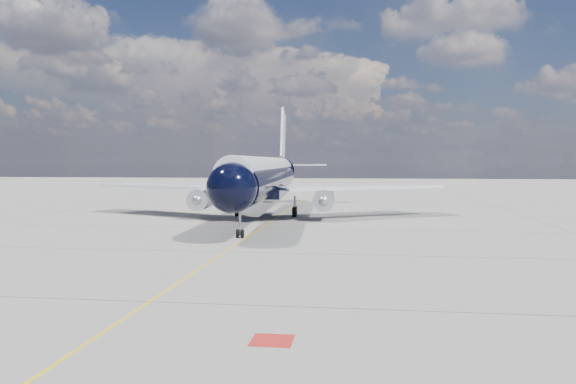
# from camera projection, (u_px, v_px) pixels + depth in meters

# --- Properties ---
(ground) EXTENTS (320.00, 320.00, 0.00)m
(ground) POSITION_uv_depth(u_px,v_px,m) (269.00, 223.00, 61.71)
(ground) COLOR gray
(ground) RESTS_ON ground
(taxiway_centerline) EXTENTS (0.16, 160.00, 0.01)m
(taxiway_centerline) POSITION_uv_depth(u_px,v_px,m) (261.00, 228.00, 56.76)
(taxiway_centerline) COLOR #E9AE0C
(taxiway_centerline) RESTS_ON ground
(red_marking) EXTENTS (1.60, 1.60, 0.01)m
(red_marking) POSITION_uv_depth(u_px,v_px,m) (272.00, 340.00, 21.22)
(red_marking) COLOR maroon
(red_marking) RESTS_ON ground
(main_airliner) EXTENTS (44.22, 53.87, 15.56)m
(main_airliner) POSITION_uv_depth(u_px,v_px,m) (266.00, 177.00, 68.79)
(main_airliner) COLOR black
(main_airliner) RESTS_ON ground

